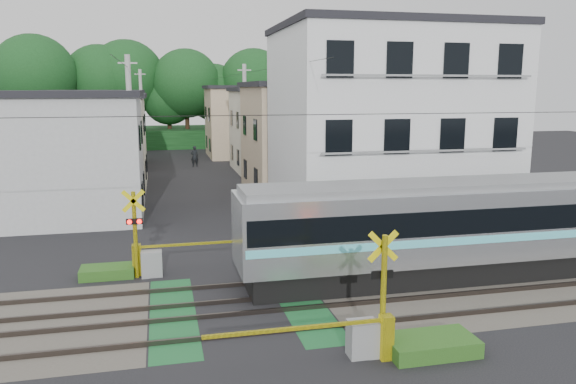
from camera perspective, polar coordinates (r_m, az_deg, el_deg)
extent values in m
plane|color=black|center=(16.91, -5.02, -11.78)|extent=(120.00, 120.00, 0.00)
cube|color=#47423A|center=(16.91, -5.02, -11.77)|extent=(120.00, 6.00, 0.00)
cube|color=black|center=(16.90, -5.02, -11.76)|extent=(5.20, 120.00, 0.00)
cube|color=#145126|center=(16.77, -11.61, -12.12)|extent=(1.30, 6.00, 0.00)
cube|color=#145126|center=(17.24, 1.36, -11.26)|extent=(1.30, 6.00, 0.00)
cube|color=#3F3833|center=(15.15, -3.99, -14.20)|extent=(120.00, 0.08, 0.14)
cube|color=#3F3833|center=(16.42, -4.78, -12.20)|extent=(120.00, 0.08, 0.14)
cube|color=#3F3833|center=(17.34, -5.26, -10.95)|extent=(120.00, 0.08, 0.14)
cube|color=#3F3833|center=(18.64, -5.86, -9.41)|extent=(120.00, 0.08, 0.14)
cube|color=black|center=(20.53, 17.97, -7.01)|extent=(15.52, 2.14, 0.81)
cube|color=black|center=(18.40, 2.45, -8.97)|extent=(2.16, 1.98, 0.54)
cube|color=silver|center=(20.13, 18.22, -2.74)|extent=(16.16, 2.51, 2.33)
cube|color=black|center=(20.07, 18.27, -1.96)|extent=(15.90, 2.55, 0.79)
cube|color=#5BD5E5|center=(20.20, 18.17, -3.64)|extent=(16.00, 2.54, 0.25)
cube|color=slate|center=(19.89, 18.43, 0.84)|extent=(15.84, 2.06, 0.22)
cube|color=black|center=(17.35, -5.09, -3.12)|extent=(0.10, 2.16, 1.40)
cylinder|color=yellow|center=(13.85, 9.65, -10.35)|extent=(0.14, 0.14, 3.00)
cube|color=yellow|center=(13.56, 9.64, -5.46)|extent=(0.77, 0.05, 0.77)
cube|color=yellow|center=(13.56, 9.64, -5.46)|extent=(0.77, 0.05, 0.77)
cube|color=black|center=(13.77, 9.55, -8.27)|extent=(0.55, 0.05, 0.20)
sphere|color=#FF0C07|center=(13.76, 8.83, -8.25)|extent=(0.16, 0.16, 0.16)
sphere|color=#FF0C07|center=(13.88, 10.07, -8.13)|extent=(0.16, 0.16, 0.16)
cube|color=gray|center=(14.08, 7.57, -14.57)|extent=(0.70, 0.50, 0.90)
cube|color=yellow|center=(14.00, 9.93, -14.34)|extent=(0.30, 0.30, 1.10)
cube|color=yellow|center=(13.16, 0.66, -13.70)|extent=(4.20, 0.08, 0.08)
cylinder|color=yellow|center=(19.75, -15.25, -4.25)|extent=(0.14, 0.14, 3.00)
cube|color=yellow|center=(19.39, -15.43, -0.89)|extent=(0.77, 0.05, 0.77)
cube|color=yellow|center=(19.39, -15.43, -0.89)|extent=(0.77, 0.05, 0.77)
cube|color=black|center=(19.53, -15.33, -2.90)|extent=(0.55, 0.05, 0.20)
sphere|color=#FF0C07|center=(19.48, -15.81, -2.96)|extent=(0.16, 0.16, 0.16)
sphere|color=#FF0C07|center=(19.47, -14.87, -2.92)|extent=(0.16, 0.16, 0.16)
cube|color=gray|center=(20.02, -13.67, -7.10)|extent=(0.70, 0.50, 0.90)
cube|color=yellow|center=(20.24, -15.10, -6.67)|extent=(0.30, 0.30, 1.10)
cube|color=yellow|center=(20.14, -8.73, -5.18)|extent=(4.20, 0.08, 0.08)
cube|color=silver|center=(27.23, 9.99, 6.32)|extent=(10.00, 8.00, 9.00)
cube|color=black|center=(27.31, 10.31, 16.09)|extent=(10.20, 8.16, 0.30)
cube|color=black|center=(22.62, 5.07, -2.06)|extent=(1.10, 0.06, 1.40)
cube|color=black|center=(23.48, 10.77, -1.74)|extent=(1.10, 0.06, 1.40)
cube|color=black|center=(24.56, 16.01, -1.44)|extent=(1.10, 0.06, 1.40)
cube|color=black|center=(25.83, 20.78, -1.14)|extent=(1.10, 0.06, 1.40)
cube|color=gray|center=(23.95, 13.67, -3.10)|extent=(9.00, 0.06, 0.08)
cube|color=black|center=(22.17, 5.20, 5.53)|extent=(1.10, 0.06, 1.40)
cube|color=black|center=(23.05, 11.02, 5.57)|extent=(1.10, 0.06, 1.40)
cube|color=black|center=(24.15, 16.37, 5.55)|extent=(1.10, 0.06, 1.40)
cube|color=black|center=(25.43, 21.21, 5.49)|extent=(1.10, 0.06, 1.40)
cube|color=gray|center=(23.44, 13.99, 4.05)|extent=(9.00, 0.06, 0.08)
cube|color=black|center=(22.12, 5.33, 13.29)|extent=(1.10, 0.06, 1.40)
cube|color=black|center=(23.00, 11.29, 13.03)|extent=(1.10, 0.06, 1.40)
cube|color=black|center=(24.10, 16.74, 12.67)|extent=(1.10, 0.06, 1.40)
cube|color=black|center=(25.39, 21.67, 12.25)|extent=(1.10, 0.06, 1.40)
cube|color=gray|center=(23.32, 14.32, 11.40)|extent=(9.00, 0.06, 0.08)
cube|color=#B4B7B9|center=(30.03, -21.38, 3.25)|extent=(7.00, 7.00, 6.00)
cube|color=black|center=(29.84, -21.78, 9.26)|extent=(7.35, 7.35, 0.30)
cube|color=black|center=(28.24, -14.56, -0.27)|extent=(0.06, 1.00, 1.20)
cube|color=black|center=(31.69, -14.41, 0.88)|extent=(0.06, 1.00, 1.20)
cube|color=black|center=(27.87, -14.82, 5.40)|extent=(0.06, 1.00, 1.20)
cube|color=black|center=(31.36, -14.64, 5.93)|extent=(0.06, 1.00, 1.20)
cube|color=tan|center=(34.82, 1.87, 5.27)|extent=(7.00, 8.00, 6.50)
cube|color=black|center=(34.68, 1.90, 10.87)|extent=(7.35, 8.40, 0.30)
cube|color=black|center=(32.37, -3.30, 1.39)|extent=(0.06, 1.00, 1.20)
cube|color=black|center=(36.28, -4.37, 2.35)|extent=(0.06, 1.00, 1.20)
cube|color=black|center=(32.05, -3.35, 6.34)|extent=(0.06, 1.00, 1.20)
cube|color=black|center=(35.99, -4.43, 6.77)|extent=(0.06, 1.00, 1.20)
cube|color=silver|center=(38.98, -20.24, 4.67)|extent=(8.00, 7.00, 5.80)
cube|color=black|center=(38.83, -20.52, 9.15)|extent=(8.40, 7.35, 0.30)
cube|color=black|center=(37.13, -14.23, 2.25)|extent=(0.06, 1.00, 1.20)
cube|color=black|center=(40.59, -14.15, 2.93)|extent=(0.06, 1.00, 1.20)
cube|color=black|center=(36.85, -14.43, 6.56)|extent=(0.06, 1.00, 1.20)
cube|color=black|center=(40.34, -14.32, 6.87)|extent=(0.06, 1.00, 1.20)
cube|color=silver|center=(44.62, -0.94, 6.22)|extent=(7.00, 7.00, 6.20)
cube|color=black|center=(44.50, -0.95, 10.39)|extent=(7.35, 7.35, 0.30)
cube|color=black|center=(42.47, -5.11, 3.52)|extent=(0.06, 1.00, 1.20)
cube|color=black|center=(45.91, -5.72, 4.03)|extent=(0.06, 1.00, 1.20)
cube|color=black|center=(42.22, -5.17, 7.30)|extent=(0.06, 1.00, 1.20)
cube|color=black|center=(45.69, -5.78, 7.52)|extent=(0.06, 1.00, 1.20)
cube|color=tan|center=(48.86, -18.59, 5.93)|extent=(7.00, 8.00, 6.00)
cube|color=black|center=(48.74, -18.81, 9.62)|extent=(7.35, 8.40, 0.30)
cube|color=black|center=(46.81, -14.39, 3.88)|extent=(0.06, 1.00, 1.20)
cube|color=black|center=(50.78, -14.30, 4.37)|extent=(0.06, 1.00, 1.20)
cube|color=black|center=(46.59, -14.55, 7.30)|extent=(0.06, 1.00, 1.20)
cube|color=black|center=(50.58, -14.44, 7.52)|extent=(0.06, 1.00, 1.20)
cube|color=tan|center=(54.29, -3.89, 7.05)|extent=(8.00, 7.00, 6.40)
cube|color=black|center=(54.20, -3.94, 10.59)|extent=(8.40, 7.35, 0.30)
cube|color=black|center=(52.21, -7.94, 4.75)|extent=(0.06, 1.00, 1.20)
cube|color=black|center=(55.69, -8.27, 5.09)|extent=(0.06, 1.00, 1.20)
cube|color=black|center=(52.02, -8.02, 7.82)|extent=(0.06, 1.00, 1.20)
cube|color=black|center=(55.50, -8.35, 7.97)|extent=(0.06, 1.00, 1.20)
cube|color=#16431B|center=(65.77, -11.18, 5.54)|extent=(40.00, 10.00, 2.00)
cylinder|color=#332114|center=(62.52, -24.03, 6.39)|extent=(0.50, 0.50, 5.89)
sphere|color=#16431B|center=(62.44, -24.36, 10.69)|extent=(8.24, 8.24, 8.24)
cylinder|color=#332114|center=(66.46, -21.25, 6.25)|extent=(0.50, 0.50, 4.70)
sphere|color=#16431B|center=(66.34, -21.47, 9.49)|extent=(6.58, 6.58, 6.58)
cylinder|color=#332114|center=(64.60, -18.32, 6.71)|extent=(0.50, 0.50, 5.54)
sphere|color=#16431B|center=(64.51, -18.55, 10.63)|extent=(7.76, 7.76, 7.76)
cylinder|color=#332114|center=(64.94, -15.86, 6.99)|extent=(0.50, 0.50, 5.84)
sphere|color=#16431B|center=(64.86, -16.07, 11.10)|extent=(8.18, 8.18, 8.18)
cylinder|color=#332114|center=(64.29, -11.92, 6.34)|extent=(0.50, 0.50, 4.07)
sphere|color=#16431B|center=(64.16, -12.03, 9.24)|extent=(5.70, 5.70, 5.70)
cylinder|color=#332114|center=(63.63, -10.19, 6.94)|extent=(0.50, 0.50, 5.36)
sphere|color=#16431B|center=(63.53, -10.32, 10.80)|extent=(7.51, 7.51, 7.51)
cylinder|color=#332114|center=(65.14, -7.42, 6.75)|extent=(0.50, 0.50, 4.60)
sphere|color=#16431B|center=(65.02, -7.50, 9.99)|extent=(6.44, 6.44, 6.44)
cylinder|color=#332114|center=(64.15, -3.45, 7.14)|extent=(0.50, 0.50, 5.42)
sphere|color=#16431B|center=(64.05, -3.49, 11.01)|extent=(7.59, 7.59, 7.59)
cylinder|color=#332114|center=(64.13, -1.98, 7.00)|extent=(0.50, 0.50, 5.09)
sphere|color=#16431B|center=(64.01, -2.00, 10.64)|extent=(7.12, 7.12, 7.12)
cylinder|color=#332114|center=(66.31, 0.50, 7.09)|extent=(0.50, 0.50, 5.04)
sphere|color=#16431B|center=(66.19, 0.51, 10.58)|extent=(7.06, 7.06, 7.06)
cube|color=black|center=(18.59, 12.95, 7.77)|extent=(60.00, 0.02, 0.02)
cylinder|color=#A5A5A0|center=(28.65, -15.63, 5.29)|extent=(0.26, 0.26, 8.00)
cube|color=#A5A5A0|center=(28.57, -15.99, 12.49)|extent=(0.90, 0.08, 0.08)
cylinder|color=#A5A5A0|center=(38.02, -4.39, 6.81)|extent=(0.26, 0.26, 8.00)
cube|color=#A5A5A0|center=(37.97, -4.46, 12.24)|extent=(0.90, 0.08, 0.08)
cylinder|color=#A5A5A0|center=(49.59, -14.61, 7.35)|extent=(0.26, 0.26, 8.00)
cube|color=#A5A5A0|center=(49.55, -14.80, 11.51)|extent=(0.90, 0.08, 0.08)
cube|color=black|center=(39.05, -15.22, 11.57)|extent=(0.02, 42.00, 0.02)
cube|color=black|center=(39.44, -4.79, 11.88)|extent=(0.02, 42.00, 0.02)
imported|color=black|center=(47.23, -9.47, 3.59)|extent=(0.64, 0.42, 1.73)
cube|color=#2D5E1E|center=(14.66, 14.28, -14.83)|extent=(2.20, 1.20, 0.40)
cube|color=#2D5E1E|center=(20.47, -17.87, -7.72)|extent=(1.80, 1.00, 0.36)
cube|color=#2D5E1E|center=(20.83, 6.43, -7.03)|extent=(1.50, 0.90, 0.30)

